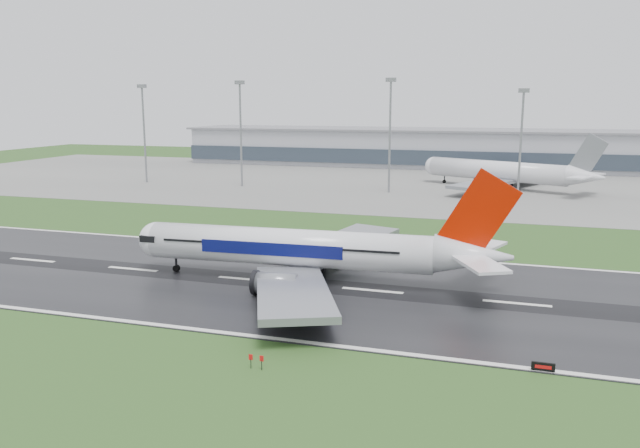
% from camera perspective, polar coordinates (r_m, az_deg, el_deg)
% --- Properties ---
extents(ground, '(520.00, 520.00, 0.00)m').
position_cam_1_polar(ground, '(91.73, 4.78, -6.08)').
color(ground, '#234519').
rests_on(ground, ground).
extents(runway, '(400.00, 45.00, 0.10)m').
position_cam_1_polar(runway, '(91.72, 4.78, -6.05)').
color(runway, black).
rests_on(runway, ground).
extents(apron, '(400.00, 130.00, 0.08)m').
position_cam_1_polar(apron, '(213.21, 12.15, 3.51)').
color(apron, slate).
rests_on(apron, ground).
extents(terminal, '(240.00, 36.00, 15.00)m').
position_cam_1_polar(terminal, '(272.03, 13.40, 6.61)').
color(terminal, '#989AA4').
rests_on(terminal, ground).
extents(main_airliner, '(60.67, 58.07, 17.07)m').
position_cam_1_polar(main_airliner, '(94.04, -0.56, -0.19)').
color(main_airliner, white).
rests_on(main_airliner, runway).
extents(parked_airliner, '(77.96, 75.95, 17.60)m').
position_cam_1_polar(parked_airliner, '(205.61, 16.38, 5.53)').
color(parked_airliner, silver).
rests_on(parked_airliner, apron).
extents(runway_sign, '(2.31, 0.56, 1.04)m').
position_cam_1_polar(runway_sign, '(68.95, 19.58, -12.15)').
color(runway_sign, black).
rests_on(runway_sign, ground).
extents(floodmast_0, '(0.64, 0.64, 31.50)m').
position_cam_1_polar(floodmast_0, '(221.23, -15.64, 7.71)').
color(floodmast_0, gray).
rests_on(floodmast_0, ground).
extents(floodmast_1, '(0.64, 0.64, 32.38)m').
position_cam_1_polar(floodmast_1, '(204.23, -7.19, 7.91)').
color(floodmast_1, gray).
rests_on(floodmast_1, ground).
extents(floodmast_2, '(0.64, 0.64, 32.71)m').
position_cam_1_polar(floodmast_2, '(189.46, 6.35, 7.74)').
color(floodmast_2, gray).
rests_on(floodmast_2, ground).
extents(floodmast_3, '(0.64, 0.64, 29.45)m').
position_cam_1_polar(floodmast_3, '(186.09, 17.73, 6.73)').
color(floodmast_3, gray).
rests_on(floodmast_3, ground).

